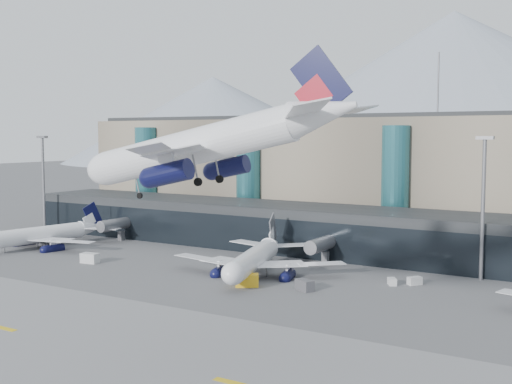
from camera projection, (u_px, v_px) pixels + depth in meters
ground at (182, 321)px, 88.97m from camera, size 900.00×900.00×0.00m
runway_strip at (104, 352)px, 76.17m from camera, size 400.00×40.00×0.04m
runway_markings at (104, 352)px, 76.17m from camera, size 128.00×1.00×0.02m
concourse at (347, 232)px, 137.76m from camera, size 170.00×27.00×10.00m
terminal_main at (309, 173)px, 177.22m from camera, size 130.00×30.00×31.00m
teal_towers at (317, 183)px, 158.55m from camera, size 116.40×19.40×46.00m
lightmast_left at (43, 179)px, 167.25m from camera, size 3.00×1.20×25.60m
lightmast_mid at (483, 200)px, 113.18m from camera, size 3.00×1.20×25.60m
hero_jet at (220, 133)px, 69.97m from camera, size 35.18×35.48×11.48m
jet_parked_left at (51, 229)px, 148.72m from camera, size 32.65×33.08×10.68m
jet_parked_mid at (258, 251)px, 119.85m from camera, size 33.42×34.86×11.19m
veh_a at (90, 258)px, 129.42m from camera, size 3.79×2.45×2.00m
veh_b at (253, 259)px, 129.75m from camera, size 2.24×2.89×1.47m
veh_c at (305, 285)px, 106.43m from camera, size 3.73×3.08×1.83m
veh_d at (415, 281)px, 110.58m from camera, size 2.48×2.72×1.38m
veh_f at (46, 240)px, 151.67m from camera, size 3.76×4.42×2.18m
veh_g at (392, 282)px, 110.37m from camera, size 2.15×2.40×1.21m
veh_h at (247, 280)px, 109.26m from camera, size 4.40×3.83×2.16m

